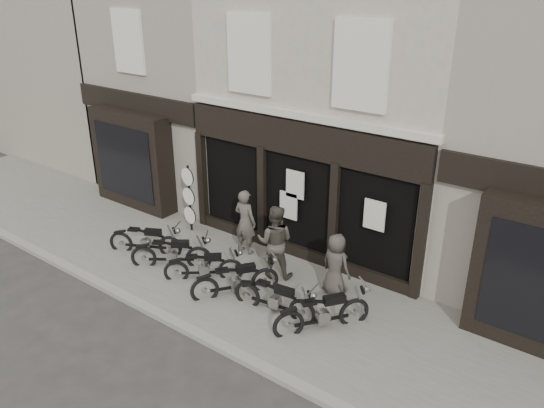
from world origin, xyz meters
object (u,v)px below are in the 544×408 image
Objects in this scene: man_left at (245,222)px; man_right at (336,265)px; motorcycle_2 at (205,269)px; motorcycle_4 at (275,301)px; advert_sign_post at (189,201)px; motorcycle_3 at (236,283)px; motorcycle_5 at (323,316)px; motorcycle_1 at (172,256)px; man_centre at (275,242)px; motorcycle_0 at (146,243)px.

man_left is 3.09m from man_right.
motorcycle_4 is (2.32, -0.12, 0.02)m from motorcycle_2.
advert_sign_post is (-5.28, 0.40, 0.16)m from man_right.
motorcycle_4 is 1.14× the size of man_left.
motorcycle_2 is 0.91× the size of man_left.
motorcycle_5 is (2.41, 0.08, 0.01)m from motorcycle_3.
man_left is (-0.06, 1.72, 0.66)m from motorcycle_2.
motorcycle_2 is 0.86× the size of motorcycle_5.
motorcycle_1 is 0.95× the size of motorcycle_5.
man_centre is (-0.98, 1.30, 0.69)m from motorcycle_4.
motorcycle_5 is 0.90× the size of advert_sign_post.
man_right reaches higher than motorcycle_4.
motorcycle_5 is 1.25× the size of man_right.
advert_sign_post is (-3.38, 1.85, 0.65)m from motorcycle_3.
man_right reaches higher than motorcycle_3.
motorcycle_3 is at bearing 127.38° from motorcycle_5.
man_centre is at bearing -9.61° from motorcycle_0.
advert_sign_post is (0.00, 1.74, 0.66)m from motorcycle_0.
man_centre is 0.89× the size of advert_sign_post.
motorcycle_0 is at bearing 125.15° from motorcycle_5.
motorcycle_1 is at bearing 141.80° from motorcycle_2.
man_left is at bearing 22.40° from motorcycle_1.
motorcycle_5 reaches higher than motorcycle_2.
man_left reaches higher than motorcycle_3.
motorcycle_2 is 0.87× the size of man_centre.
man_left is (-3.58, 1.70, 0.61)m from motorcycle_5.
motorcycle_2 is at bearing 32.84° from man_right.
motorcycle_4 is at bearing -29.11° from motorcycle_0.
motorcycle_3 is 0.96× the size of motorcycle_5.
man_centre is 1.68m from man_right.
motorcycle_0 is at bearing -6.80° from man_centre.
motorcycle_2 is at bearing 91.21° from man_left.
advert_sign_post is (-4.60, 1.91, 0.66)m from motorcycle_4.
man_right is (4.14, 1.42, 0.50)m from motorcycle_1.
motorcycle_2 is 1.11m from motorcycle_3.
man_centre reaches higher than man_right.
motorcycle_2 is 1.07× the size of man_right.
motorcycle_2 is 3.52m from motorcycle_5.
motorcycle_5 is at bearing -9.13° from advert_sign_post.
man_right reaches higher than motorcycle_1.
motorcycle_0 is 1.86m from advert_sign_post.
man_right is at bearing 162.59° from man_centre.
motorcycle_3 reaches higher than motorcycle_1.
motorcycle_3 is at bearing 122.46° from man_left.
motorcycle_0 is 1.01× the size of man_centre.
motorcycle_4 is at bearing -43.18° from motorcycle_2.
motorcycle_5 is 6.09m from advert_sign_post.
motorcycle_3 reaches higher than motorcycle_4.
man_left is (-2.39, 1.84, 0.64)m from motorcycle_4.
motorcycle_3 is (1.11, -0.06, 0.03)m from motorcycle_2.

